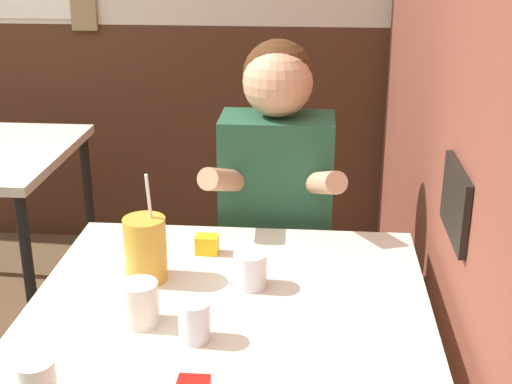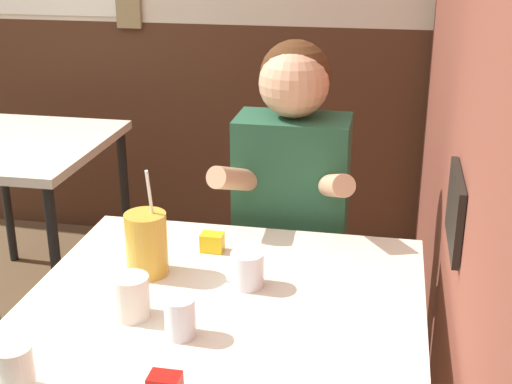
{
  "view_description": "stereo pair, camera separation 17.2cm",
  "coord_description": "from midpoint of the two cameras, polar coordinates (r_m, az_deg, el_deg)",
  "views": [
    {
      "loc": [
        0.86,
        -1.12,
        1.57
      ],
      "look_at": [
        0.73,
        0.48,
        0.95
      ],
      "focal_mm": 50.0,
      "sensor_mm": 36.0,
      "label": 1
    },
    {
      "loc": [
        1.03,
        -1.1,
        1.57
      ],
      "look_at": [
        0.73,
        0.48,
        0.95
      ],
      "focal_mm": 50.0,
      "sensor_mm": 36.0,
      "label": 2
    }
  ],
  "objects": [
    {
      "name": "main_table",
      "position": [
        1.69,
        0.05,
        -11.21
      ],
      "size": [
        0.94,
        0.94,
        0.73
      ],
      "color": "beige",
      "rests_on": "ground_plane"
    },
    {
      "name": "glass_near_pitcher",
      "position": [
        1.73,
        2.15,
        -6.29
      ],
      "size": [
        0.08,
        0.08,
        0.09
      ],
      "color": "silver",
      "rests_on": "main_table"
    },
    {
      "name": "condiment_mustard",
      "position": [
        1.91,
        -0.96,
        -4.1
      ],
      "size": [
        0.06,
        0.04,
        0.05
      ],
      "color": "yellow",
      "rests_on": "main_table"
    },
    {
      "name": "glass_far_side",
      "position": [
        1.61,
        -6.95,
        -8.41
      ],
      "size": [
        0.08,
        0.08,
        0.1
      ],
      "color": "silver",
      "rests_on": "main_table"
    },
    {
      "name": "background_table",
      "position": [
        3.02,
        -16.85,
        2.29
      ],
      "size": [
        0.68,
        0.79,
        0.73
      ],
      "color": "beige",
      "rests_on": "ground_plane"
    },
    {
      "name": "person_seated",
      "position": [
        2.24,
        5.03,
        -3.02
      ],
      "size": [
        0.42,
        0.41,
        1.24
      ],
      "color": "#235138",
      "rests_on": "ground_plane"
    },
    {
      "name": "glass_by_brick",
      "position": [
        1.54,
        -2.88,
        -10.08
      ],
      "size": [
        0.07,
        0.07,
        0.09
      ],
      "color": "silver",
      "rests_on": "main_table"
    },
    {
      "name": "glass_center",
      "position": [
        1.42,
        -15.41,
        -13.65
      ],
      "size": [
        0.07,
        0.07,
        0.1
      ],
      "color": "silver",
      "rests_on": "main_table"
    },
    {
      "name": "cocktail_pitcher",
      "position": [
        1.78,
        -6.03,
        -4.2
      ],
      "size": [
        0.1,
        0.1,
        0.28
      ],
      "color": "gold",
      "rests_on": "main_table"
    }
  ]
}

